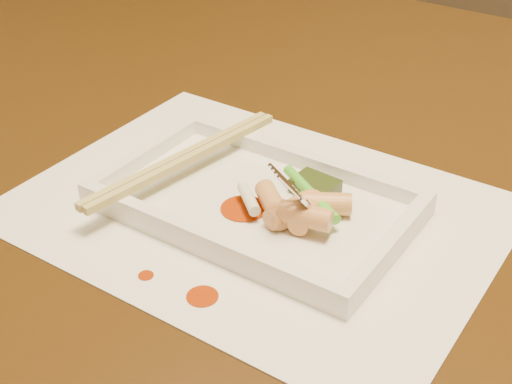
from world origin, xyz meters
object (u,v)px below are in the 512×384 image
Objects in this scene: plate_base at (256,206)px; chopstick_a at (180,157)px; placemat at (256,210)px; fork at (344,140)px; table at (277,199)px.

plate_base is 0.08m from chopstick_a.
placemat is 1.54× the size of plate_base.
placemat is 2.86× the size of fork.
fork reaches higher than chopstick_a.
table is 3.50× the size of placemat.
placemat is 1.81× the size of chopstick_a.
placemat is at bearing 0.00° from chopstick_a.
chopstick_a is at bearing 180.00° from placemat.
plate_base is at bearing 0.00° from chopstick_a.
fork is at bearing -43.22° from table.
table is 0.20m from placemat.
fork reaches higher than table.
placemat is 0.11m from fork.
chopstick_a reaches higher than placemat.
table is 5.38× the size of plate_base.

